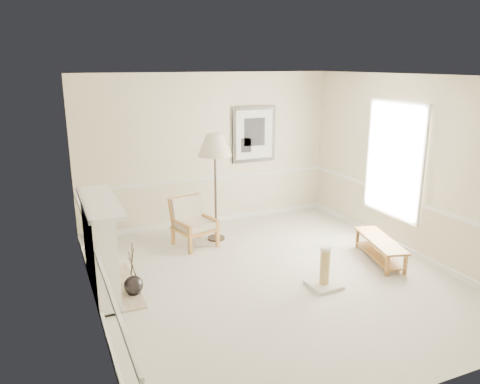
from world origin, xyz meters
name	(u,v)px	position (x,y,z in m)	size (l,w,h in m)	color
ground	(273,278)	(0.00, 0.00, 0.00)	(5.50, 5.50, 0.00)	silver
room	(282,152)	(0.14, 0.08, 1.87)	(5.04, 5.54, 2.92)	beige
fireplace	(101,247)	(-2.34, 0.60, 0.64)	(0.64, 1.64, 1.31)	white
floor_vase	(134,286)	(-1.99, 0.29, 0.14)	(0.26, 0.26, 0.77)	black
armchair	(192,220)	(-0.68, 1.76, 0.45)	(0.78, 0.81, 0.83)	#A26434
floor_lamp	(215,148)	(-0.21, 1.82, 1.66)	(0.72, 0.72, 1.90)	black
bench	(380,246)	(1.86, -0.11, 0.24)	(0.68, 1.30, 0.36)	#A26434
scratching_post	(324,275)	(0.52, -0.54, 0.19)	(0.43, 0.43, 0.60)	white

